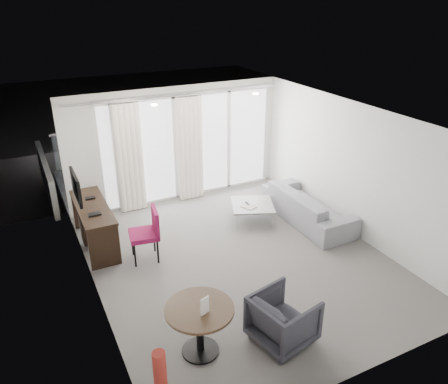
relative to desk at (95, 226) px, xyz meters
name	(u,v)px	position (x,y,z in m)	size (l,w,h in m)	color
floor	(239,259)	(2.20, -1.66, -0.42)	(5.00, 6.00, 0.00)	#605C58
ceiling	(241,120)	(2.20, -1.66, 2.18)	(5.00, 6.00, 0.00)	white
wall_left	(90,227)	(-0.30, -1.66, 0.88)	(0.00, 6.00, 2.60)	silver
wall_right	(354,170)	(4.70, -1.66, 0.88)	(0.00, 6.00, 2.60)	silver
wall_front	(365,295)	(2.20, -4.66, 0.88)	(5.00, 0.00, 2.60)	silver
window_panel	(189,147)	(2.50, 1.33, 0.78)	(4.00, 0.02, 2.38)	white
window_frame	(190,147)	(2.50, 1.31, 0.78)	(4.10, 0.06, 2.44)	white
curtain_left	(129,159)	(1.05, 1.16, 0.78)	(0.60, 0.20, 2.38)	white
curtain_right	(190,149)	(2.45, 1.16, 0.78)	(0.60, 0.20, 2.38)	white
curtain_track	(177,95)	(2.20, 1.16, 2.03)	(4.80, 0.04, 0.04)	#B2B2B7
downlight_a	(154,105)	(1.30, -0.06, 2.17)	(0.12, 0.12, 0.02)	#FFE0B2
downlight_b	(256,94)	(3.40, -0.06, 2.17)	(0.12, 0.12, 0.02)	#FFE0B2
desk	(95,226)	(0.00, 0.00, 0.00)	(0.55, 1.77, 0.83)	black
tv	(76,187)	(-0.25, -0.21, 0.93)	(0.05, 0.80, 0.50)	black
desk_chair	(144,235)	(0.69, -0.89, 0.08)	(0.54, 0.50, 0.98)	maroon
round_table	(200,330)	(0.68, -3.40, -0.05)	(0.91, 0.91, 0.73)	#44301F
menu_card	(205,314)	(0.71, -3.53, 0.30)	(0.13, 0.02, 0.25)	white
tub_armchair	(283,319)	(1.79, -3.71, -0.05)	(0.77, 0.79, 0.72)	#2A2A32
coffee_table	(252,212)	(3.16, -0.47, -0.22)	(0.85, 0.85, 0.38)	gray
remote	(247,205)	(3.07, -0.43, -0.06)	(0.05, 0.16, 0.02)	black
magazine	(249,208)	(3.03, -0.55, -0.06)	(0.21, 0.27, 0.02)	gray
sofa	(308,206)	(4.21, -0.98, -0.08)	(2.29, 0.90, 0.67)	gray
terrace_slab	(170,175)	(2.50, 2.84, -0.48)	(5.60, 3.00, 0.12)	#4D4D50
rattan_chair_a	(201,149)	(3.53, 3.06, 0.03)	(0.61, 0.61, 0.90)	#513622
rattan_chair_b	(231,146)	(4.47, 3.05, -0.03)	(0.53, 0.53, 0.78)	#513622
rattan_table	(220,153)	(4.06, 2.95, -0.15)	(0.53, 0.53, 0.53)	#513622
balustrade	(151,140)	(2.50, 4.29, 0.08)	(5.50, 0.06, 1.05)	#B2B2B7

